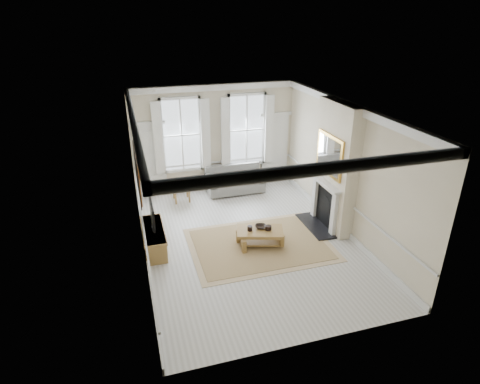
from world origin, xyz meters
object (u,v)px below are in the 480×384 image
object	(u,v)px
side_table	(181,186)
sofa	(234,181)
tv_stand	(154,239)
coffee_table	(260,233)

from	to	relation	value
side_table	sofa	bearing A→B (deg)	6.82
tv_stand	coffee_table	bearing A→B (deg)	-13.22
sofa	coffee_table	size ratio (longest dim) A/B	1.40
coffee_table	tv_stand	bearing A→B (deg)	-176.02
sofa	tv_stand	bearing A→B (deg)	-135.95
side_table	tv_stand	world-z (taller)	side_table
sofa	coffee_table	bearing A→B (deg)	-94.87
side_table	coffee_table	bearing A→B (deg)	-64.81
side_table	tv_stand	xyz separation A→B (m)	(-1.08, -2.55, -0.22)
sofa	tv_stand	world-z (taller)	sofa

